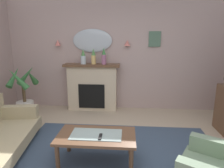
{
  "coord_description": "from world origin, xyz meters",
  "views": [
    {
      "loc": [
        0.12,
        -2.31,
        1.76
      ],
      "look_at": [
        -0.17,
        1.31,
        0.91
      ],
      "focal_mm": 31.19,
      "sensor_mm": 36.0,
      "label": 1
    }
  ],
  "objects": [
    {
      "name": "mantel_vase_centre",
      "position": [
        -0.94,
        2.31,
        1.32
      ],
      "size": [
        0.13,
        0.13,
        0.36
      ],
      "color": "silver",
      "rests_on": "fireplace"
    },
    {
      "name": "wall_back",
      "position": [
        0.0,
        2.56,
        1.46
      ],
      "size": [
        6.69,
        0.1,
        2.92
      ],
      "primitive_type": "cube",
      "color": "#B29993",
      "rests_on": "ground"
    },
    {
      "name": "patterned_rug",
      "position": [
        0.0,
        0.2,
        0.01
      ],
      "size": [
        3.2,
        2.4,
        0.01
      ],
      "primitive_type": "cube",
      "color": "#38475B",
      "rests_on": "ground"
    },
    {
      "name": "framed_picture",
      "position": [
        0.76,
        2.49,
        1.75
      ],
      "size": [
        0.28,
        0.03,
        0.36
      ],
      "primitive_type": "cube",
      "color": "#4C6B56"
    },
    {
      "name": "tv_remote",
      "position": [
        -0.23,
        0.08,
        0.45
      ],
      "size": [
        0.04,
        0.16,
        0.02
      ],
      "primitive_type": "cube",
      "color": "black",
      "rests_on": "coffee_table"
    },
    {
      "name": "mantel_vase_right",
      "position": [
        -0.69,
        2.31,
        1.34
      ],
      "size": [
        0.11,
        0.11,
        0.37
      ],
      "color": "tan",
      "rests_on": "fireplace"
    },
    {
      "name": "potted_plant_corner_palm",
      "position": [
        -2.24,
        1.82,
        0.52
      ],
      "size": [
        0.63,
        0.63,
        1.16
      ],
      "color": "silver",
      "rests_on": "ground"
    },
    {
      "name": "wall_mirror",
      "position": [
        -0.74,
        2.48,
        1.71
      ],
      "size": [
        0.96,
        0.06,
        0.56
      ],
      "primitive_type": "ellipsoid",
      "color": "#B2BCC6"
    },
    {
      "name": "fireplace",
      "position": [
        -0.74,
        2.34,
        0.57
      ],
      "size": [
        1.36,
        0.36,
        1.16
      ],
      "color": "beige",
      "rests_on": "ground"
    },
    {
      "name": "wall_sconce_right",
      "position": [
        0.11,
        2.43,
        1.66
      ],
      "size": [
        0.14,
        0.14,
        0.14
      ],
      "primitive_type": "cone",
      "color": "#D17066"
    },
    {
      "name": "wall_sconce_left",
      "position": [
        -1.59,
        2.43,
        1.66
      ],
      "size": [
        0.14,
        0.14,
        0.14
      ],
      "primitive_type": "cone",
      "color": "#D17066"
    },
    {
      "name": "coffee_table",
      "position": [
        -0.3,
        0.17,
        0.38
      ],
      "size": [
        1.1,
        0.6,
        0.45
      ],
      "color": "brown",
      "rests_on": "ground"
    },
    {
      "name": "mantel_vase_left",
      "position": [
        -0.44,
        2.31,
        1.34
      ],
      "size": [
        0.11,
        0.11,
        0.39
      ],
      "color": "#9E6084",
      "rests_on": "fireplace"
    }
  ]
}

